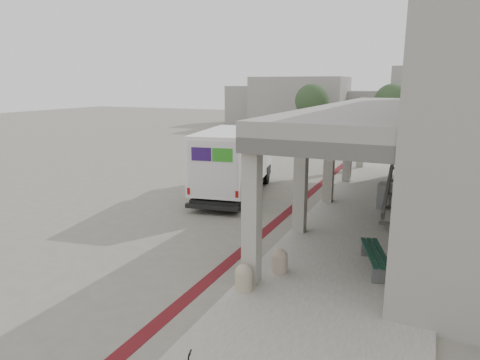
% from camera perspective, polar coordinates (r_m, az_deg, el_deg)
% --- Properties ---
extents(ground, '(120.00, 120.00, 0.00)m').
position_cam_1_polar(ground, '(14.46, -0.76, -6.69)').
color(ground, slate).
rests_on(ground, ground).
extents(bike_lane_stripe, '(0.35, 40.00, 0.01)m').
position_cam_1_polar(bike_lane_stripe, '(15.87, 5.62, -4.95)').
color(bike_lane_stripe, '#561116').
rests_on(bike_lane_stripe, ground).
extents(sidewalk, '(4.40, 28.00, 0.12)m').
position_cam_1_polar(sidewalk, '(13.34, 15.17, -8.58)').
color(sidewalk, gray).
rests_on(sidewalk, ground).
extents(transit_building, '(7.60, 17.00, 7.00)m').
position_cam_1_polar(transit_building, '(16.92, 27.99, 6.49)').
color(transit_building, gray).
rests_on(transit_building, ground).
extents(distant_backdrop, '(28.00, 10.00, 6.50)m').
position_cam_1_polar(distant_backdrop, '(49.03, 14.45, 9.91)').
color(distant_backdrop, gray).
rests_on(distant_backdrop, ground).
extents(tree_left, '(3.20, 3.20, 4.80)m').
position_cam_1_polar(tree_left, '(41.79, 9.57, 10.35)').
color(tree_left, '#38281C').
rests_on(tree_left, ground).
extents(tree_mid, '(3.20, 3.20, 4.80)m').
position_cam_1_polar(tree_mid, '(42.54, 19.56, 9.85)').
color(tree_mid, '#38281C').
rests_on(tree_mid, ground).
extents(fedex_truck, '(3.20, 7.08, 2.91)m').
position_cam_1_polar(fedex_truck, '(18.73, -0.70, 2.73)').
color(fedex_truck, black).
rests_on(fedex_truck, ground).
extents(bench, '(1.02, 2.05, 0.47)m').
position_cam_1_polar(bench, '(11.73, 17.55, -9.67)').
color(bench, slate).
rests_on(bench, sidewalk).
extents(bollard_near, '(0.42, 0.42, 0.62)m').
position_cam_1_polar(bollard_near, '(10.16, 0.50, -12.81)').
color(bollard_near, tan).
rests_on(bollard_near, sidewalk).
extents(bollard_far, '(0.41, 0.41, 0.61)m').
position_cam_1_polar(bollard_far, '(11.10, 5.32, -10.59)').
color(bollard_far, tan).
rests_on(bollard_far, sidewalk).
extents(utility_cabinet, '(0.50, 0.63, 0.97)m').
position_cam_1_polar(utility_cabinet, '(17.32, 18.68, -1.99)').
color(utility_cabinet, slate).
rests_on(utility_cabinet, sidewalk).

